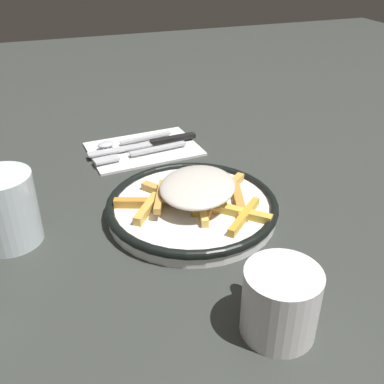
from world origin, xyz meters
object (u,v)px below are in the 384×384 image
(fork, at_px, (141,152))
(spoon, at_px, (123,142))
(water_glass, at_px, (5,209))
(coffee_mug, at_px, (280,301))
(fries_heap, at_px, (197,190))
(knife, at_px, (153,143))
(plate, at_px, (192,207))
(napkin, at_px, (144,148))

(fork, bearing_deg, spoon, 23.23)
(water_glass, relative_size, coffee_mug, 0.95)
(coffee_mug, bearing_deg, spoon, 6.68)
(fries_heap, xyz_separation_m, knife, (0.24, 0.00, -0.03))
(plate, height_order, spoon, plate)
(fries_heap, distance_m, napkin, 0.24)
(fries_heap, height_order, napkin, fries_heap)
(fries_heap, distance_m, water_glass, 0.26)
(plate, height_order, napkin, plate)
(napkin, bearing_deg, knife, -85.38)
(napkin, height_order, spoon, spoon)
(fork, bearing_deg, coffee_mug, -175.40)
(plate, distance_m, napkin, 0.24)
(fork, relative_size, coffee_mug, 1.70)
(plate, distance_m, fork, 0.21)
(knife, bearing_deg, fork, 135.11)
(plate, bearing_deg, napkin, 2.92)
(knife, bearing_deg, fries_heap, -179.52)
(napkin, bearing_deg, water_glass, 132.55)
(plate, relative_size, knife, 1.18)
(plate, bearing_deg, water_glass, 84.71)
(napkin, height_order, coffee_mug, coffee_mug)
(water_glass, bearing_deg, fries_heap, -94.89)
(fries_heap, bearing_deg, fork, 8.95)
(fork, xyz_separation_m, water_glass, (-0.19, 0.22, 0.04))
(spoon, bearing_deg, knife, -111.55)
(plate, distance_m, water_glass, 0.25)
(plate, relative_size, coffee_mug, 2.40)
(water_glass, bearing_deg, plate, -95.29)
(water_glass, bearing_deg, spoon, -40.12)
(napkin, bearing_deg, coffee_mug, -177.14)
(fork, distance_m, knife, 0.04)
(spoon, distance_m, water_glass, 0.32)
(plate, bearing_deg, spoon, 10.10)
(water_glass, height_order, coffee_mug, water_glass)
(fork, bearing_deg, fries_heap, -171.05)
(knife, distance_m, coffee_mug, 0.48)
(fries_heap, xyz_separation_m, spoon, (0.26, 0.06, -0.03))
(spoon, height_order, coffee_mug, coffee_mug)
(spoon, bearing_deg, water_glass, 139.88)
(plate, relative_size, napkin, 1.25)
(knife, distance_m, water_glass, 0.34)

